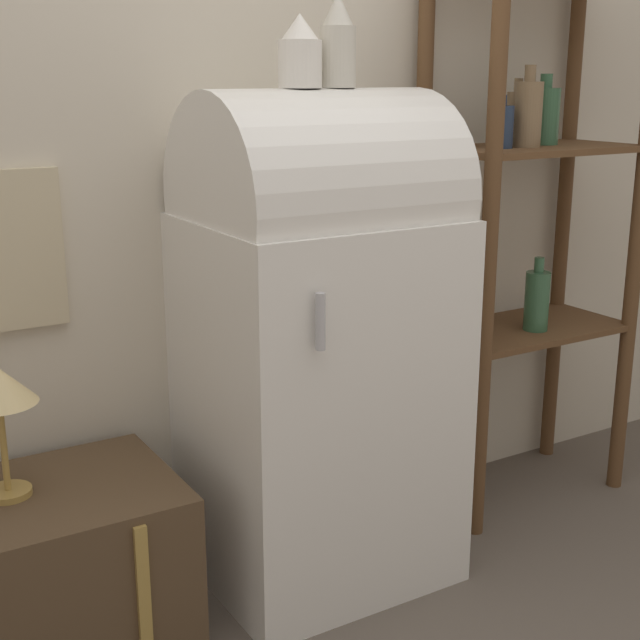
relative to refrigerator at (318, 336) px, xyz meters
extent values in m
plane|color=#60564C|center=(0.00, -0.26, -0.70)|extent=(12.00, 12.00, 0.00)
cube|color=beige|center=(0.00, 0.31, 0.65)|extent=(7.00, 0.05, 2.70)
cube|color=white|center=(0.00, 0.00, -0.19)|extent=(0.65, 0.57, 1.03)
cylinder|color=white|center=(0.00, 0.00, 0.38)|extent=(0.64, 0.55, 0.55)
cylinder|color=#B7B7BC|center=(-0.18, -0.31, 0.14)|extent=(0.02, 0.02, 0.14)
cube|color=brown|center=(-0.81, 0.01, -0.49)|extent=(0.72, 0.47, 0.42)
cube|color=#AD8942|center=(-0.61, -0.23, -0.49)|extent=(0.03, 0.01, 0.38)
cylinder|color=brown|center=(0.53, -0.08, 0.18)|extent=(0.05, 0.05, 1.76)
cylinder|color=brown|center=(1.16, -0.08, 0.18)|extent=(0.05, 0.05, 1.76)
cylinder|color=brown|center=(0.53, 0.24, 0.18)|extent=(0.05, 0.05, 1.76)
cylinder|color=brown|center=(1.16, 0.24, 0.18)|extent=(0.05, 0.05, 1.76)
cube|color=brown|center=(0.84, 0.08, -0.13)|extent=(0.66, 0.35, 0.02)
cube|color=brown|center=(0.84, 0.08, 0.46)|extent=(0.66, 0.35, 0.02)
cylinder|color=#23334C|center=(0.68, 0.07, 0.53)|extent=(0.08, 0.08, 0.13)
cylinder|color=#23334C|center=(0.68, 0.07, 0.61)|extent=(0.03, 0.03, 0.03)
cylinder|color=#335B3D|center=(0.90, 0.11, 0.56)|extent=(0.10, 0.10, 0.17)
cylinder|color=#335B3D|center=(0.90, 0.11, 0.67)|extent=(0.04, 0.04, 0.04)
cylinder|color=#335B3D|center=(0.84, 0.03, -0.02)|extent=(0.08, 0.08, 0.19)
cylinder|color=#335B3D|center=(0.84, 0.03, 0.10)|extent=(0.03, 0.03, 0.05)
cylinder|color=#7F6647|center=(0.78, 0.06, 0.57)|extent=(0.09, 0.09, 0.19)
cylinder|color=#7F6647|center=(0.78, 0.06, 0.69)|extent=(0.03, 0.03, 0.05)
cylinder|color=#7F6647|center=(0.79, 0.11, 0.55)|extent=(0.07, 0.07, 0.16)
cylinder|color=#7F6647|center=(0.79, 0.11, 0.66)|extent=(0.03, 0.03, 0.04)
cylinder|color=white|center=(-0.05, 0.00, 0.71)|extent=(0.11, 0.11, 0.12)
cone|color=white|center=(-0.05, 0.00, 0.80)|extent=(0.09, 0.09, 0.06)
cylinder|color=beige|center=(0.06, 0.01, 0.73)|extent=(0.09, 0.09, 0.15)
cone|color=beige|center=(0.06, 0.01, 0.84)|extent=(0.08, 0.08, 0.08)
cylinder|color=#AD8942|center=(-0.84, 0.04, -0.27)|extent=(0.11, 0.11, 0.02)
cylinder|color=#AD8942|center=(-0.84, 0.04, -0.15)|extent=(0.02, 0.02, 0.22)
camera|label=1|loc=(-1.20, -1.99, 0.68)|focal=50.00mm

